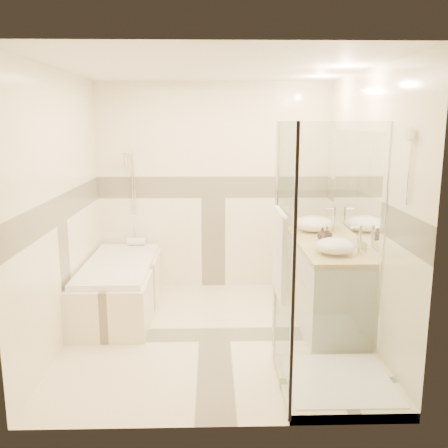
{
  "coord_description": "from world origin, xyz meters",
  "views": [
    {
      "loc": [
        -0.02,
        -4.54,
        2.03
      ],
      "look_at": [
        0.1,
        0.25,
        1.05
      ],
      "focal_mm": 40.0,
      "sensor_mm": 36.0,
      "label": 1
    }
  ],
  "objects_px": {
    "amenity_bottle_a": "(327,236)",
    "amenity_bottle_b": "(322,234)",
    "bathtub": "(119,284)",
    "shower_enclosure": "(323,325)",
    "vessel_sink_far": "(335,246)",
    "vanity": "(324,282)",
    "vessel_sink_near": "(314,223)"
  },
  "relations": [
    {
      "from": "amenity_bottle_a",
      "to": "vessel_sink_far",
      "type": "bearing_deg",
      "value": -90.0
    },
    {
      "from": "bathtub",
      "to": "amenity_bottle_b",
      "type": "bearing_deg",
      "value": -7.28
    },
    {
      "from": "shower_enclosure",
      "to": "amenity_bottle_b",
      "type": "relative_size",
      "value": 15.62
    },
    {
      "from": "vanity",
      "to": "vessel_sink_near",
      "type": "height_order",
      "value": "vessel_sink_near"
    },
    {
      "from": "bathtub",
      "to": "amenity_bottle_a",
      "type": "relative_size",
      "value": 9.38
    },
    {
      "from": "vanity",
      "to": "amenity_bottle_a",
      "type": "distance_m",
      "value": 0.53
    },
    {
      "from": "vessel_sink_near",
      "to": "vessel_sink_far",
      "type": "relative_size",
      "value": 1.17
    },
    {
      "from": "vessel_sink_far",
      "to": "amenity_bottle_b",
      "type": "bearing_deg",
      "value": 90.0
    },
    {
      "from": "shower_enclosure",
      "to": "amenity_bottle_a",
      "type": "height_order",
      "value": "shower_enclosure"
    },
    {
      "from": "bathtub",
      "to": "vessel_sink_far",
      "type": "height_order",
      "value": "vessel_sink_far"
    },
    {
      "from": "vessel_sink_near",
      "to": "vessel_sink_far",
      "type": "height_order",
      "value": "vessel_sink_near"
    },
    {
      "from": "amenity_bottle_a",
      "to": "amenity_bottle_b",
      "type": "bearing_deg",
      "value": 90.0
    },
    {
      "from": "vessel_sink_near",
      "to": "amenity_bottle_a",
      "type": "distance_m",
      "value": 0.63
    },
    {
      "from": "bathtub",
      "to": "vessel_sink_far",
      "type": "bearing_deg",
      "value": -20.75
    },
    {
      "from": "bathtub",
      "to": "amenity_bottle_b",
      "type": "distance_m",
      "value": 2.23
    },
    {
      "from": "shower_enclosure",
      "to": "vessel_sink_far",
      "type": "relative_size",
      "value": 5.55
    },
    {
      "from": "vessel_sink_far",
      "to": "bathtub",
      "type": "bearing_deg",
      "value": 159.25
    },
    {
      "from": "bathtub",
      "to": "amenity_bottle_a",
      "type": "height_order",
      "value": "amenity_bottle_a"
    },
    {
      "from": "bathtub",
      "to": "vessel_sink_near",
      "type": "relative_size",
      "value": 3.95
    },
    {
      "from": "bathtub",
      "to": "shower_enclosure",
      "type": "height_order",
      "value": "shower_enclosure"
    },
    {
      "from": "bathtub",
      "to": "vanity",
      "type": "height_order",
      "value": "vanity"
    },
    {
      "from": "vessel_sink_near",
      "to": "vanity",
      "type": "bearing_deg",
      "value": -87.75
    },
    {
      "from": "amenity_bottle_a",
      "to": "bathtub",
      "type": "bearing_deg",
      "value": 167.6
    },
    {
      "from": "amenity_bottle_a",
      "to": "vanity",
      "type": "bearing_deg",
      "value": 80.42
    },
    {
      "from": "vanity",
      "to": "vessel_sink_far",
      "type": "bearing_deg",
      "value": -92.5
    },
    {
      "from": "vessel_sink_near",
      "to": "amenity_bottle_b",
      "type": "relative_size",
      "value": 3.3
    },
    {
      "from": "vanity",
      "to": "shower_enclosure",
      "type": "bearing_deg",
      "value": -102.97
    },
    {
      "from": "vanity",
      "to": "bathtub",
      "type": "bearing_deg",
      "value": 170.75
    },
    {
      "from": "bathtub",
      "to": "vessel_sink_far",
      "type": "xyz_separation_m",
      "value": [
        2.13,
        -0.81,
        0.62
      ]
    },
    {
      "from": "vanity",
      "to": "vessel_sink_near",
      "type": "distance_m",
      "value": 0.72
    },
    {
      "from": "bathtub",
      "to": "vessel_sink_far",
      "type": "relative_size",
      "value": 4.63
    },
    {
      "from": "bathtub",
      "to": "shower_enclosure",
      "type": "bearing_deg",
      "value": -41.1
    }
  ]
}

